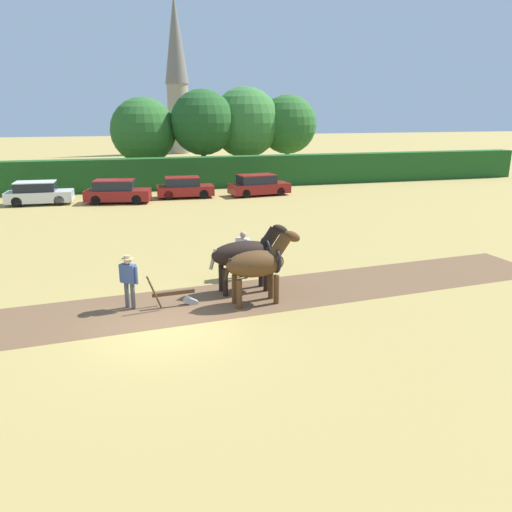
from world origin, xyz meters
name	(u,v)px	position (x,y,z in m)	size (l,w,h in m)	color
ground_plane	(165,328)	(0.00, 0.00, 0.00)	(240.00, 240.00, 0.00)	#A88E4C
plowed_furrow_strip	(96,316)	(-1.93, 1.44, 0.00)	(32.71, 3.17, 0.01)	brown
hedgerow	(132,175)	(0.00, 26.71, 1.24)	(68.90, 1.46, 2.47)	#1E511E
tree_center_left	(144,131)	(1.39, 33.43, 4.28)	(5.81, 5.81, 7.20)	#4C3823
tree_center	(203,123)	(6.49, 32.04, 5.00)	(5.73, 5.73, 7.88)	#423323
tree_center_right	(245,123)	(10.64, 33.04, 4.95)	(6.41, 6.41, 8.16)	#423323
tree_right	(288,125)	(14.69, 32.78, 4.75)	(5.44, 5.44, 7.49)	#4C3823
church_spire	(177,72)	(7.87, 61.94, 11.31)	(3.33, 3.33, 21.61)	gray
draft_horse_lead_left	(259,263)	(3.12, 1.21, 1.33)	(2.65, 1.03, 2.39)	#513319
draft_horse_lead_right	(247,253)	(3.03, 2.42, 1.33)	(2.88, 1.07, 2.33)	black
plow	(178,296)	(0.56, 1.62, 0.32)	(1.60, 0.49, 1.13)	#4C331E
farmer_at_plow	(129,277)	(-0.90, 1.83, 1.02)	(0.55, 0.46, 1.73)	#4C4C4C
farmer_beside_team	(243,251)	(3.25, 3.81, 1.04)	(0.49, 0.55, 1.76)	#38332D
parked_car_far_left	(38,193)	(-6.24, 22.19, 0.73)	(4.23, 1.90, 1.52)	silver
parked_car_left	(117,192)	(-1.21, 21.40, 0.75)	(4.51, 2.49, 1.55)	maroon
parked_car_center_left	(184,188)	(3.46, 22.35, 0.71)	(4.09, 1.97, 1.48)	maroon
parked_car_center	(258,185)	(8.83, 21.92, 0.73)	(4.55, 2.30, 1.53)	maroon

